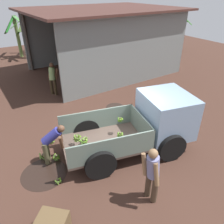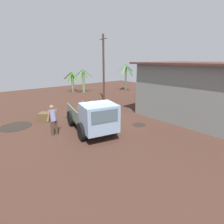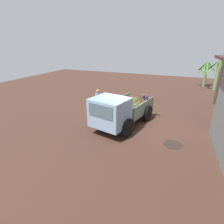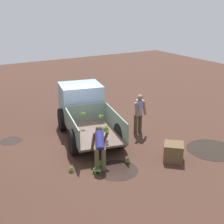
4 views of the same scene
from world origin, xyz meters
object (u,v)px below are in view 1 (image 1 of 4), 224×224
at_px(cargo_truck, 153,120).
at_px(person_foreground_visitor, 152,173).
at_px(banana_bunch_on_ground_2, 58,181).
at_px(banana_bunch_on_ground_3, 52,141).
at_px(person_worker_loading, 52,141).
at_px(person_bystander_near_shed, 52,77).
at_px(banana_bunch_on_ground_1, 56,157).
at_px(banana_bunch_on_ground_0, 43,156).

bearing_deg(cargo_truck, person_foreground_visitor, -118.49).
bearing_deg(banana_bunch_on_ground_2, banana_bunch_on_ground_3, 77.21).
relative_size(person_worker_loading, banana_bunch_on_ground_2, 6.68).
xyz_separation_m(cargo_truck, banana_bunch_on_ground_3, (-3.04, 1.93, -0.93)).
height_order(person_bystander_near_shed, banana_bunch_on_ground_2, person_bystander_near_shed).
distance_m(cargo_truck, banana_bunch_on_ground_2, 3.61).
bearing_deg(cargo_truck, banana_bunch_on_ground_1, 175.22).
bearing_deg(person_worker_loading, person_bystander_near_shed, 96.62).
xyz_separation_m(banana_bunch_on_ground_0, banana_bunch_on_ground_2, (0.07, -1.28, -0.02)).
height_order(person_foreground_visitor, banana_bunch_on_ground_1, person_foreground_visitor).
relative_size(banana_bunch_on_ground_0, banana_bunch_on_ground_3, 1.53).
height_order(cargo_truck, banana_bunch_on_ground_0, cargo_truck).
bearing_deg(banana_bunch_on_ground_1, banana_bunch_on_ground_3, 80.68).
bearing_deg(banana_bunch_on_ground_2, person_worker_loading, 77.06).
relative_size(banana_bunch_on_ground_0, banana_bunch_on_ground_1, 1.09).
xyz_separation_m(cargo_truck, person_foreground_visitor, (-1.56, -1.80, -0.07)).
bearing_deg(banana_bunch_on_ground_1, person_bystander_near_shed, 72.17).
bearing_deg(cargo_truck, banana_bunch_on_ground_3, 159.93).
xyz_separation_m(person_bystander_near_shed, banana_bunch_on_ground_3, (-1.47, -4.12, -0.83)).
bearing_deg(person_worker_loading, banana_bunch_on_ground_2, -77.92).
relative_size(person_foreground_visitor, banana_bunch_on_ground_2, 8.45).
bearing_deg(banana_bunch_on_ground_0, person_foreground_visitor, -56.97).
distance_m(person_bystander_near_shed, banana_bunch_on_ground_3, 4.45).
relative_size(person_bystander_near_shed, banana_bunch_on_ground_2, 8.26).
xyz_separation_m(person_foreground_visitor, banana_bunch_on_ground_3, (-1.49, 3.74, -0.86)).
bearing_deg(cargo_truck, banana_bunch_on_ground_2, -167.57).
bearing_deg(person_bystander_near_shed, person_worker_loading, -149.50).
height_order(cargo_truck, banana_bunch_on_ground_2, cargo_truck).
bearing_deg(person_worker_loading, banana_bunch_on_ground_1, 36.75).
bearing_deg(banana_bunch_on_ground_0, cargo_truck, -19.67).
bearing_deg(banana_bunch_on_ground_2, banana_bunch_on_ground_1, 73.98).
bearing_deg(banana_bunch_on_ground_3, banana_bunch_on_ground_0, -127.65).
bearing_deg(person_worker_loading, banana_bunch_on_ground_0, 159.96).
height_order(banana_bunch_on_ground_2, banana_bunch_on_ground_3, banana_bunch_on_ground_2).
height_order(person_bystander_near_shed, banana_bunch_on_ground_0, person_bystander_near_shed).
bearing_deg(banana_bunch_on_ground_3, person_bystander_near_shed, 70.31).
xyz_separation_m(person_foreground_visitor, banana_bunch_on_ground_1, (-1.64, 2.79, -0.83)).
relative_size(cargo_truck, banana_bunch_on_ground_2, 22.59).
height_order(person_worker_loading, person_bystander_near_shed, person_bystander_near_shed).
distance_m(person_bystander_near_shed, banana_bunch_on_ground_0, 5.24).
bearing_deg(banana_bunch_on_ground_0, banana_bunch_on_ground_1, -38.62).
bearing_deg(person_bystander_near_shed, banana_bunch_on_ground_0, -153.65).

